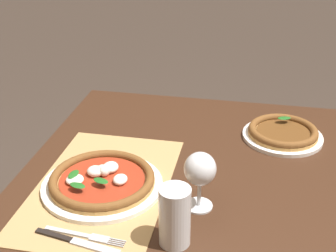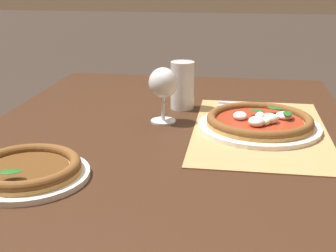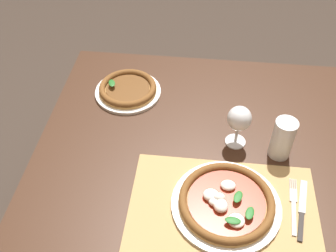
{
  "view_description": "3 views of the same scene",
  "coord_description": "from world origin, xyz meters",
  "px_view_note": "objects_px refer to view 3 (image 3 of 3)",
  "views": [
    {
      "loc": [
        0.99,
        0.13,
        1.46
      ],
      "look_at": [
        -0.26,
        -0.12,
        0.81
      ],
      "focal_mm": 50.0,
      "sensor_mm": 36.0,
      "label": 1
    },
    {
      "loc": [
        -1.2,
        -0.18,
        1.15
      ],
      "look_at": [
        -0.11,
        -0.01,
        0.78
      ],
      "focal_mm": 50.0,
      "sensor_mm": 36.0,
      "label": 2
    },
    {
      "loc": [
        -0.09,
        -0.91,
        1.73
      ],
      "look_at": [
        -0.19,
        -0.0,
        0.82
      ],
      "focal_mm": 42.0,
      "sensor_mm": 36.0,
      "label": 3
    }
  ],
  "objects_px": {
    "pizza_near": "(226,203)",
    "pizza_far": "(128,89)",
    "wine_glass": "(239,120)",
    "fork": "(293,205)",
    "pint_glass": "(282,139)",
    "knife": "(302,209)"
  },
  "relations": [
    {
      "from": "fork",
      "to": "wine_glass",
      "type": "bearing_deg",
      "value": 124.85
    },
    {
      "from": "pizza_near",
      "to": "fork",
      "type": "bearing_deg",
      "value": 6.79
    },
    {
      "from": "pizza_near",
      "to": "pint_glass",
      "type": "bearing_deg",
      "value": 52.83
    },
    {
      "from": "pizza_near",
      "to": "wine_glass",
      "type": "relative_size",
      "value": 2.09
    },
    {
      "from": "wine_glass",
      "to": "pint_glass",
      "type": "xyz_separation_m",
      "value": [
        0.14,
        -0.04,
        -0.04
      ]
    },
    {
      "from": "pizza_near",
      "to": "knife",
      "type": "distance_m",
      "value": 0.22
    },
    {
      "from": "wine_glass",
      "to": "fork",
      "type": "relative_size",
      "value": 0.77
    },
    {
      "from": "pizza_far",
      "to": "fork",
      "type": "bearing_deg",
      "value": -38.21
    },
    {
      "from": "pizza_near",
      "to": "pizza_far",
      "type": "bearing_deg",
      "value": 128.35
    },
    {
      "from": "pint_glass",
      "to": "fork",
      "type": "xyz_separation_m",
      "value": [
        0.03,
        -0.21,
        -0.06
      ]
    },
    {
      "from": "pizza_near",
      "to": "pint_glass",
      "type": "distance_m",
      "value": 0.29
    },
    {
      "from": "pizza_far",
      "to": "knife",
      "type": "relative_size",
      "value": 1.19
    },
    {
      "from": "pizza_near",
      "to": "wine_glass",
      "type": "xyz_separation_m",
      "value": [
        0.03,
        0.27,
        0.08
      ]
    },
    {
      "from": "pizza_far",
      "to": "pint_glass",
      "type": "xyz_separation_m",
      "value": [
        0.55,
        -0.25,
        0.05
      ]
    },
    {
      "from": "pizza_near",
      "to": "pizza_far",
      "type": "xyz_separation_m",
      "value": [
        -0.38,
        0.48,
        -0.0
      ]
    },
    {
      "from": "pint_glass",
      "to": "fork",
      "type": "distance_m",
      "value": 0.22
    },
    {
      "from": "pizza_far",
      "to": "fork",
      "type": "height_order",
      "value": "pizza_far"
    },
    {
      "from": "pint_glass",
      "to": "fork",
      "type": "height_order",
      "value": "pint_glass"
    },
    {
      "from": "pint_glass",
      "to": "pizza_far",
      "type": "bearing_deg",
      "value": 155.59
    },
    {
      "from": "pizza_near",
      "to": "pizza_far",
      "type": "height_order",
      "value": "pizza_near"
    },
    {
      "from": "pizza_near",
      "to": "pint_glass",
      "type": "height_order",
      "value": "pint_glass"
    },
    {
      "from": "pizza_far",
      "to": "pint_glass",
      "type": "bearing_deg",
      "value": -24.41
    }
  ]
}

